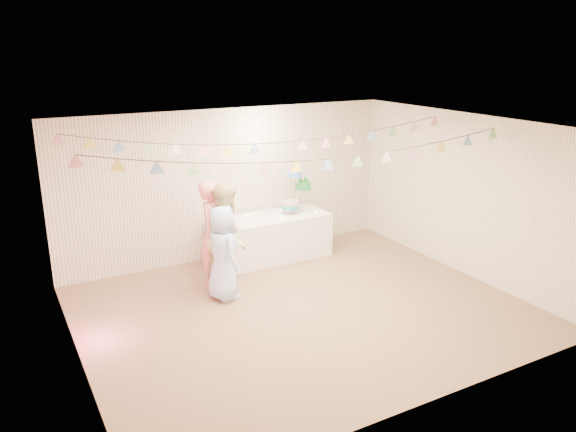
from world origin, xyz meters
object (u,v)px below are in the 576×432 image
cake_stand (296,191)px  person_adult_b (228,238)px  person_adult_a (214,235)px  table (270,237)px  person_child (223,253)px

cake_stand → person_adult_b: 1.98m
person_adult_a → person_adult_b: (0.13, -0.25, -0.00)m
person_adult_a → person_adult_b: 0.28m
table → person_adult_a: bearing=-153.7°
table → person_adult_a: (-1.29, -0.64, 0.46)m
table → person_child: person_child is taller
table → cake_stand: bearing=5.2°
person_adult_b → person_adult_a: bearing=69.0°
person_adult_a → cake_stand: bearing=-30.5°
person_child → person_adult_b: bearing=-44.4°
person_adult_b → person_child: size_ratio=1.19×
person_adult_a → person_adult_b: bearing=-113.7°
person_adult_b → person_child: (-0.18, -0.22, -0.13)m
person_adult_a → person_adult_b: size_ratio=1.00×
person_child → table: bearing=-55.7°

